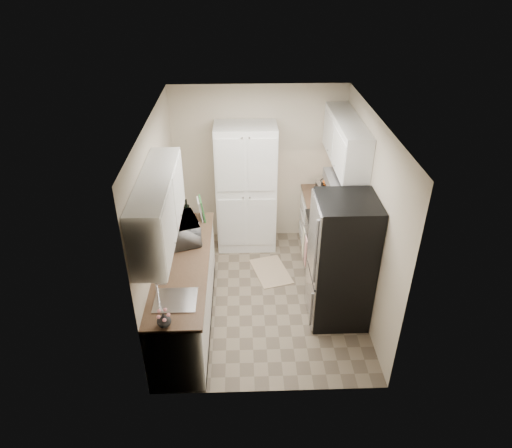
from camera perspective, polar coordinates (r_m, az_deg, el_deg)
The scene contains 16 objects.
ground at distance 6.41m, azimuth 0.85°, elevation -8.90°, with size 3.20×3.20×0.00m, color #7A6B56.
room_shell at distance 5.49m, azimuth 0.80°, elevation 4.12°, with size 2.64×3.24×2.52m.
pantry_cabinet at distance 6.95m, azimuth -1.25°, elevation 4.46°, with size 0.90×0.55×2.00m, color white.
base_cabinet_left at distance 5.84m, azimuth -8.77°, elevation -8.43°, with size 0.60×2.30×0.88m, color white.
countertop_left at distance 5.56m, azimuth -9.15°, elevation -4.76°, with size 0.63×2.33×0.04m, color brown.
base_cabinet_right at distance 7.23m, azimuth 8.30°, elevation 0.14°, with size 0.60×0.80×0.88m, color white.
countertop_right at distance 7.00m, azimuth 8.58°, elevation 3.37°, with size 0.63×0.83×0.04m, color brown.
electric_range at distance 6.54m, azimuth 9.29°, elevation -3.19°, with size 0.71×0.78×1.13m.
refrigerator at distance 5.68m, azimuth 10.66°, elevation -4.64°, with size 0.70×0.72×1.70m, color #B7B7BC.
microwave at distance 5.86m, azimuth -9.10°, elevation -0.71°, with size 0.54×0.37×0.30m, color silver.
wine_bottle at distance 6.23m, azimuth -8.65°, elevation 1.53°, with size 0.08×0.08×0.32m, color black.
flower_vase at distance 4.67m, azimuth -11.44°, elevation -11.68°, with size 0.14×0.14×0.15m, color silver.
cutting_board at distance 6.28m, azimuth -6.72°, elevation 1.92°, with size 0.02×0.25×0.32m, color #328139.
toaster_oven at distance 6.95m, azimuth 8.72°, elevation 4.21°, with size 0.27×0.34×0.19m, color #ACABB0.
fruit_basket at distance 6.87m, azimuth 9.03°, elevation 5.24°, with size 0.23×0.23×0.10m, color #D9550E, non-canonical shape.
kitchen_mat at distance 6.83m, azimuth 1.88°, elevation -5.93°, with size 0.46×0.74×0.01m, color tan.
Camera 1 is at (-0.26, -4.90, 4.13)m, focal length 32.00 mm.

